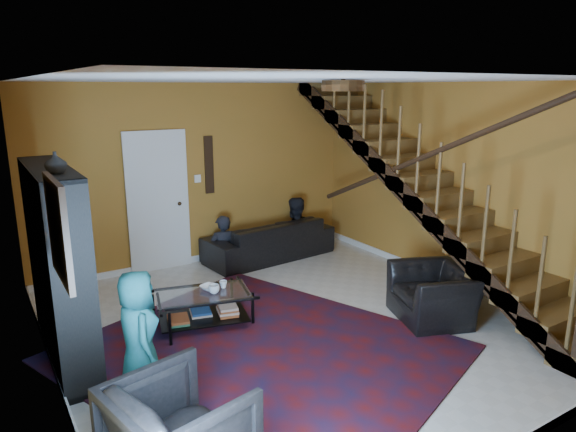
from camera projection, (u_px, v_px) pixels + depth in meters
The scene contains 20 objects.
floor at pixel (295, 324), 6.08m from camera, with size 5.50×5.50×0.00m, color beige.
room at pixel (150, 306), 6.48m from camera, with size 5.50×5.50×5.50m.
staircase at pixel (429, 190), 6.83m from camera, with size 0.95×5.02×3.18m.
bookshelf at pixel (60, 270), 5.10m from camera, with size 0.35×1.80×2.00m.
door at pixel (158, 204), 7.71m from camera, with size 0.82×0.05×2.05m, color silver.
framed_picture at pixel (58, 231), 3.59m from camera, with size 0.04×0.74×0.74m, color maroon.
wall_hanging at pixel (209, 165), 8.03m from camera, with size 0.14×0.03×0.90m, color black.
ceiling_fixture at pixel (343, 86), 4.76m from camera, with size 0.40×0.40×0.10m, color #3F2814.
rug at pixel (261, 353), 5.40m from camera, with size 3.21×3.67×0.02m, color #430C0E.
sofa at pixel (269, 239), 8.40m from camera, with size 2.14×0.84×0.63m, color black.
armchair_right at pixel (434, 294), 6.16m from camera, with size 0.97×0.84×0.63m, color black.
person_adult_a at pixel (223, 254), 8.06m from camera, with size 0.46×0.30×1.26m, color black.
person_adult_b at pixel (294, 238), 8.73m from camera, with size 0.68×0.53×1.39m, color black.
person_child at pixel (139, 334), 4.58m from camera, with size 0.58×0.37×1.18m, color #1B6268.
coffee_table at pixel (203, 307), 5.99m from camera, with size 1.19×0.87×0.41m.
cup_a at pixel (214, 289), 5.93m from camera, with size 0.13×0.13×0.10m, color #999999.
cup_b at pixel (223, 284), 6.10m from camera, with size 0.09×0.09×0.09m, color #999999.
bowl at pixel (209, 287), 6.05m from camera, with size 0.20×0.20×0.05m, color #999999.
vase at pixel (56, 163), 4.42m from camera, with size 0.18×0.18×0.19m, color #999999.
popcorn_bucket at pixel (233, 430), 4.04m from camera, with size 0.15×0.15×0.17m, color red.
Camera 1 is at (-3.04, -4.69, 2.72)m, focal length 32.00 mm.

